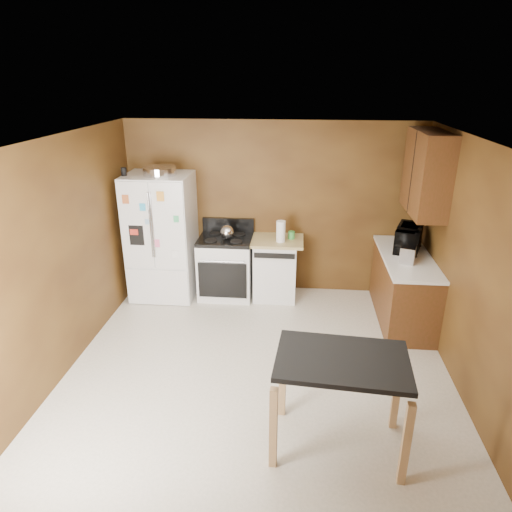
# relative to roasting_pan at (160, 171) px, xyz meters

# --- Properties ---
(floor) EXTENTS (4.50, 4.50, 0.00)m
(floor) POSITION_rel_roasting_pan_xyz_m (1.49, -1.83, -1.86)
(floor) COLOR silver
(floor) RESTS_ON ground
(ceiling) EXTENTS (4.50, 4.50, 0.00)m
(ceiling) POSITION_rel_roasting_pan_xyz_m (1.49, -1.83, 0.64)
(ceiling) COLOR white
(ceiling) RESTS_ON ground
(wall_back) EXTENTS (4.20, 0.00, 4.20)m
(wall_back) POSITION_rel_roasting_pan_xyz_m (1.49, 0.42, -0.61)
(wall_back) COLOR brown
(wall_back) RESTS_ON ground
(wall_front) EXTENTS (4.20, 0.00, 4.20)m
(wall_front) POSITION_rel_roasting_pan_xyz_m (1.49, -4.08, -0.61)
(wall_front) COLOR brown
(wall_front) RESTS_ON ground
(wall_left) EXTENTS (0.00, 4.50, 4.50)m
(wall_left) POSITION_rel_roasting_pan_xyz_m (-0.61, -1.83, -0.61)
(wall_left) COLOR brown
(wall_left) RESTS_ON ground
(wall_right) EXTENTS (0.00, 4.50, 4.50)m
(wall_right) POSITION_rel_roasting_pan_xyz_m (3.59, -1.83, -0.61)
(wall_right) COLOR brown
(wall_right) RESTS_ON ground
(roasting_pan) EXTENTS (0.45, 0.45, 0.11)m
(roasting_pan) POSITION_rel_roasting_pan_xyz_m (0.00, 0.00, 0.00)
(roasting_pan) COLOR silver
(roasting_pan) RESTS_ON refrigerator
(pen_cup) EXTENTS (0.07, 0.07, 0.11)m
(pen_cup) POSITION_rel_roasting_pan_xyz_m (-0.47, -0.09, -0.00)
(pen_cup) COLOR black
(pen_cup) RESTS_ON refrigerator
(kettle) EXTENTS (0.20, 0.20, 0.20)m
(kettle) POSITION_rel_roasting_pan_xyz_m (0.89, 0.05, -0.86)
(kettle) COLOR silver
(kettle) RESTS_ON gas_range
(paper_towel) EXTENTS (0.14, 0.14, 0.30)m
(paper_towel) POSITION_rel_roasting_pan_xyz_m (1.65, 0.03, -0.82)
(paper_towel) COLOR white
(paper_towel) RESTS_ON dishwasher
(green_canister) EXTENTS (0.11, 0.11, 0.10)m
(green_canister) POSITION_rel_roasting_pan_xyz_m (1.79, 0.18, -0.91)
(green_canister) COLOR green
(green_canister) RESTS_ON dishwasher
(toaster) EXTENTS (0.25, 0.32, 0.20)m
(toaster) POSITION_rel_roasting_pan_xyz_m (3.25, -0.56, -0.85)
(toaster) COLOR silver
(toaster) RESTS_ON right_cabinets
(microwave) EXTENTS (0.53, 0.64, 0.30)m
(microwave) POSITION_rel_roasting_pan_xyz_m (3.33, -0.16, -0.81)
(microwave) COLOR black
(microwave) RESTS_ON right_cabinets
(refrigerator) EXTENTS (0.90, 0.80, 1.80)m
(refrigerator) POSITION_rel_roasting_pan_xyz_m (-0.06, 0.03, -0.96)
(refrigerator) COLOR white
(refrigerator) RESTS_ON ground
(gas_range) EXTENTS (0.76, 0.68, 1.10)m
(gas_range) POSITION_rel_roasting_pan_xyz_m (0.85, 0.09, -1.39)
(gas_range) COLOR white
(gas_range) RESTS_ON ground
(dishwasher) EXTENTS (0.78, 0.63, 0.89)m
(dishwasher) POSITION_rel_roasting_pan_xyz_m (1.57, 0.12, -1.40)
(dishwasher) COLOR white
(dishwasher) RESTS_ON ground
(right_cabinets) EXTENTS (0.63, 1.58, 2.45)m
(right_cabinets) POSITION_rel_roasting_pan_xyz_m (3.33, -0.35, -0.95)
(right_cabinets) COLOR #5B2E19
(right_cabinets) RESTS_ON ground
(island) EXTENTS (1.15, 0.80, 0.91)m
(island) POSITION_rel_roasting_pan_xyz_m (2.28, -2.77, -1.10)
(island) COLOR black
(island) RESTS_ON ground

